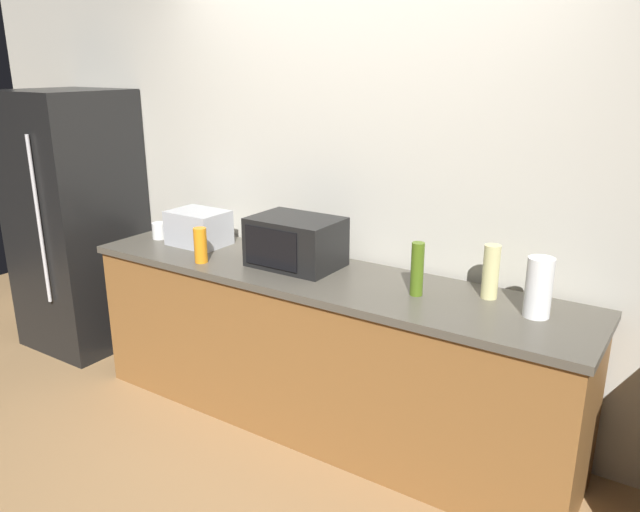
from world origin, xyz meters
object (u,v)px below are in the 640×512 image
refrigerator (77,222)px  mug_white (159,231)px  microwave (296,242)px  bottle_olive_oil (417,269)px  toaster_oven (199,228)px  paper_towel_roll (539,287)px  bottle_vinegar (491,272)px  bottle_dish_soap (200,245)px

refrigerator → mug_white: (0.82, 0.02, 0.05)m
refrigerator → microwave: bearing=1.5°
bottle_olive_oil → mug_white: size_ratio=2.56×
microwave → toaster_oven: bearing=179.1°
microwave → paper_towel_roll: 1.30m
refrigerator → bottle_vinegar: refrigerator is taller
toaster_oven → mug_white: size_ratio=3.33×
toaster_oven → microwave: bearing=-0.9°
microwave → bottle_vinegar: microwave is taller
refrigerator → toaster_oven: (1.12, 0.06, 0.10)m
bottle_olive_oil → bottle_dish_soap: bottle_olive_oil is taller
toaster_oven → paper_towel_roll: bearing=-0.3°
microwave → paper_towel_roll: size_ratio=1.78×
bottle_vinegar → toaster_oven: bearing=-177.0°
refrigerator → toaster_oven: 1.13m
paper_towel_roll → bottle_olive_oil: 0.56m
bottle_olive_oil → mug_white: 1.79m
paper_towel_roll → bottle_vinegar: 0.27m
microwave → toaster_oven: microwave is taller
microwave → paper_towel_roll: (1.30, 0.00, 0.00)m
toaster_oven → bottle_olive_oil: (1.48, -0.06, 0.03)m
microwave → bottle_olive_oil: 0.75m
refrigerator → microwave: 1.86m
refrigerator → microwave: (1.86, 0.05, 0.13)m
bottle_dish_soap → paper_towel_roll: bearing=7.9°
toaster_oven → bottle_olive_oil: 1.48m
refrigerator → bottle_olive_oil: (2.60, -0.00, 0.13)m
paper_towel_roll → mug_white: bearing=-179.2°
refrigerator → bottle_dish_soap: size_ratio=9.09×
paper_towel_roll → bottle_olive_oil: (-0.55, -0.05, -0.00)m
toaster_oven → mug_white: bearing=-172.1°
refrigerator → bottle_olive_oil: 2.61m
toaster_oven → bottle_vinegar: bottle_vinegar is taller
paper_towel_roll → bottle_dish_soap: (-1.78, -0.25, -0.04)m
bottle_dish_soap → toaster_oven: bearing=135.5°
refrigerator → bottle_dish_soap: bearing=-8.1°
toaster_oven → bottle_olive_oil: size_ratio=1.30×
refrigerator → microwave: size_ratio=3.75×
toaster_oven → bottle_dish_soap: bearing=-44.5°
microwave → bottle_dish_soap: size_ratio=2.42×
microwave → paper_towel_roll: same height
paper_towel_roll → bottle_dish_soap: size_ratio=1.36×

